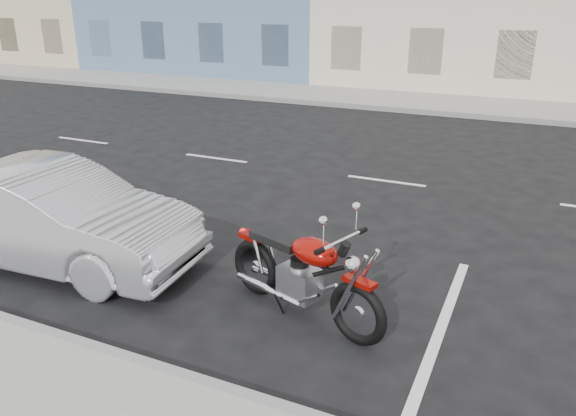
# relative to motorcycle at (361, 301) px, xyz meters

# --- Properties ---
(ground) EXTENTS (120.00, 120.00, 0.00)m
(ground) POSITION_rel_motorcycle_xyz_m (0.75, 5.62, -0.53)
(ground) COLOR black
(ground) RESTS_ON ground
(sidewalk_far) EXTENTS (80.00, 3.40, 0.15)m
(sidewalk_far) POSITION_rel_motorcycle_xyz_m (-4.25, 14.32, -0.45)
(sidewalk_far) COLOR gray
(sidewalk_far) RESTS_ON ground
(curb_far) EXTENTS (80.00, 0.12, 0.16)m
(curb_far) POSITION_rel_motorcycle_xyz_m (-4.25, 12.62, -0.45)
(curb_far) COLOR gray
(curb_far) RESTS_ON ground
(motorcycle) EXTENTS (2.22, 1.02, 1.16)m
(motorcycle) POSITION_rel_motorcycle_xyz_m (0.00, 0.00, 0.00)
(motorcycle) COLOR black
(motorcycle) RESTS_ON ground
(sedan_silver) EXTENTS (4.31, 1.76, 1.39)m
(sedan_silver) POSITION_rel_motorcycle_xyz_m (-4.47, 0.11, 0.17)
(sedan_silver) COLOR #A9AAB0
(sedan_silver) RESTS_ON ground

